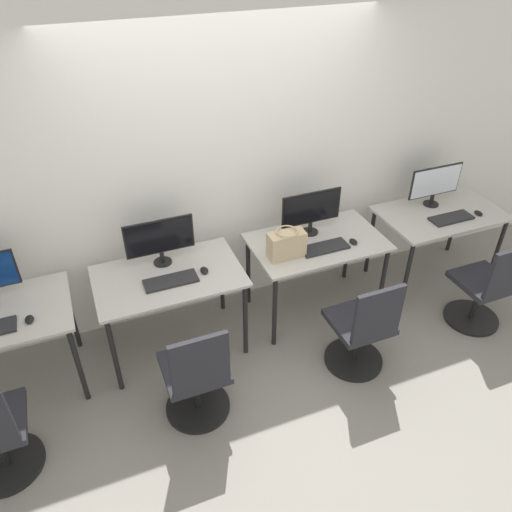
% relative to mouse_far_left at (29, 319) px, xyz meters
% --- Properties ---
extents(ground_plane, '(20.00, 20.00, 0.00)m').
position_rel_mouse_far_left_xyz_m(ground_plane, '(1.66, -0.20, -0.77)').
color(ground_plane, gray).
extents(wall_back, '(12.00, 0.05, 2.80)m').
position_rel_mouse_far_left_xyz_m(wall_back, '(1.66, 0.63, 0.63)').
color(wall_back, silver).
rests_on(wall_back, ground_plane).
extents(mouse_far_left, '(0.06, 0.09, 0.03)m').
position_rel_mouse_far_left_xyz_m(mouse_far_left, '(0.00, 0.00, 0.00)').
color(mouse_far_left, black).
rests_on(mouse_far_left, desk_far_left).
extents(desk_left, '(1.14, 0.70, 0.75)m').
position_rel_mouse_far_left_xyz_m(desk_left, '(1.01, 0.15, -0.10)').
color(desk_left, '#BCB7AD').
rests_on(desk_left, ground_plane).
extents(monitor_left, '(0.54, 0.15, 0.39)m').
position_rel_mouse_far_left_xyz_m(monitor_left, '(1.01, 0.34, 0.21)').
color(monitor_left, black).
rests_on(monitor_left, desk_left).
extents(keyboard_left, '(0.41, 0.16, 0.02)m').
position_rel_mouse_far_left_xyz_m(keyboard_left, '(1.01, 0.06, -0.01)').
color(keyboard_left, '#262628').
rests_on(keyboard_left, desk_left).
extents(mouse_left, '(0.06, 0.09, 0.03)m').
position_rel_mouse_far_left_xyz_m(mouse_left, '(1.28, 0.09, 0.00)').
color(mouse_left, black).
rests_on(mouse_left, desk_left).
extents(office_chair_left, '(0.48, 0.48, 0.90)m').
position_rel_mouse_far_left_xyz_m(office_chair_left, '(0.99, -0.60, -0.39)').
color(office_chair_left, black).
rests_on(office_chair_left, ground_plane).
extents(desk_right, '(1.14, 0.70, 0.75)m').
position_rel_mouse_far_left_xyz_m(desk_right, '(2.31, 0.15, -0.10)').
color(desk_right, '#BCB7AD').
rests_on(desk_right, ground_plane).
extents(monitor_right, '(0.54, 0.15, 0.39)m').
position_rel_mouse_far_left_xyz_m(monitor_right, '(2.31, 0.30, 0.21)').
color(monitor_right, black).
rests_on(monitor_right, desk_right).
extents(keyboard_right, '(0.41, 0.16, 0.02)m').
position_rel_mouse_far_left_xyz_m(keyboard_right, '(2.31, 0.03, -0.01)').
color(keyboard_right, '#262628').
rests_on(keyboard_right, desk_right).
extents(mouse_right, '(0.06, 0.09, 0.03)m').
position_rel_mouse_far_left_xyz_m(mouse_right, '(2.57, 0.01, 0.00)').
color(mouse_right, black).
rests_on(mouse_right, desk_right).
extents(office_chair_right, '(0.48, 0.48, 0.90)m').
position_rel_mouse_far_left_xyz_m(office_chair_right, '(2.32, -0.63, -0.39)').
color(office_chair_right, black).
rests_on(office_chair_right, ground_plane).
extents(desk_far_right, '(1.14, 0.70, 0.75)m').
position_rel_mouse_far_left_xyz_m(desk_far_right, '(3.61, 0.15, -0.10)').
color(desk_far_right, '#BCB7AD').
rests_on(desk_far_right, ground_plane).
extents(monitor_far_right, '(0.54, 0.15, 0.39)m').
position_rel_mouse_far_left_xyz_m(monitor_far_right, '(3.61, 0.31, 0.21)').
color(monitor_far_right, black).
rests_on(monitor_far_right, desk_far_right).
extents(keyboard_far_right, '(0.41, 0.16, 0.02)m').
position_rel_mouse_far_left_xyz_m(keyboard_far_right, '(3.61, 0.02, -0.01)').
color(keyboard_far_right, '#262628').
rests_on(keyboard_far_right, desk_far_right).
extents(mouse_far_right, '(0.06, 0.09, 0.03)m').
position_rel_mouse_far_left_xyz_m(mouse_far_right, '(3.90, -0.01, 0.00)').
color(mouse_far_right, black).
rests_on(mouse_far_right, desk_far_right).
extents(office_chair_far_right, '(0.48, 0.48, 0.90)m').
position_rel_mouse_far_left_xyz_m(office_chair_far_right, '(3.58, -0.59, -0.39)').
color(office_chair_far_right, black).
rests_on(office_chair_far_right, ground_plane).
extents(handbag, '(0.30, 0.18, 0.25)m').
position_rel_mouse_far_left_xyz_m(handbag, '(1.97, 0.05, 0.10)').
color(handbag, tan).
rests_on(handbag, desk_right).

